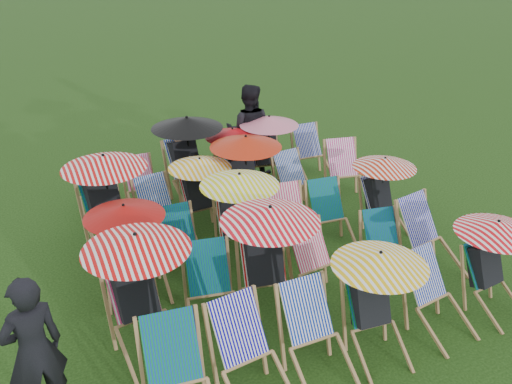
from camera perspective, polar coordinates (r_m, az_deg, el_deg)
name	(u,v)px	position (r m, az deg, el deg)	size (l,w,h in m)	color
ground	(265,260)	(8.28, 0.88, -6.82)	(100.00, 100.00, 0.00)	black
deckchair_0	(178,383)	(5.71, -7.79, -18.41)	(0.76, 0.99, 1.02)	#9A7548
deckchair_1	(253,358)	(5.92, -0.35, -16.30)	(0.78, 1.00, 1.00)	#9A7548
deckchair_2	(318,338)	(6.20, 6.27, -14.31)	(0.67, 0.92, 0.98)	#9A7548
deckchair_3	(377,304)	(6.48, 12.01, -10.88)	(1.06, 1.11, 1.25)	#9A7548
deckchair_4	(440,297)	(7.09, 17.88, -9.99)	(0.75, 0.95, 0.94)	#9A7548
deckchair_5	(495,266)	(7.59, 22.75, -6.81)	(1.01, 1.08, 1.20)	#9A7548
deckchair_6	(140,293)	(6.48, -11.51, -9.85)	(1.20, 1.29, 1.42)	#9A7548
deckchair_7	(212,292)	(6.84, -4.43, -9.95)	(0.77, 0.97, 0.96)	#9A7548
deckchair_8	(268,261)	(6.87, 1.23, -6.94)	(1.20, 1.27, 1.42)	#9A7548
deckchair_9	(320,265)	(7.36, 6.46, -7.31)	(0.74, 0.94, 0.93)	#9A7548
deckchair_10	(387,250)	(7.88, 12.99, -5.68)	(0.71, 0.89, 0.88)	#9A7548
deckchair_11	(432,239)	(8.16, 17.22, -4.53)	(0.85, 1.05, 1.01)	#9A7548
deckchair_12	(125,249)	(7.50, -12.96, -5.57)	(1.03, 1.09, 1.22)	#9A7548
deckchair_13	(181,250)	(7.65, -7.47, -5.82)	(0.64, 0.89, 0.96)	#9A7548
deckchair_14	(238,218)	(7.93, -1.77, -2.61)	(1.11, 1.18, 1.31)	#9A7548
deckchair_15	(291,225)	(8.18, 3.57, -3.35)	(0.73, 0.95, 0.97)	#9A7548
deckchair_16	(332,218)	(8.49, 7.65, -2.56)	(0.68, 0.90, 0.93)	#9A7548
deckchair_17	(384,193)	(9.03, 12.64, -0.12)	(0.98, 1.04, 1.16)	#9A7548
deckchair_18	(108,202)	(8.47, -14.57, -1.02)	(1.22, 1.33, 1.45)	#9A7548
deckchair_19	(161,213)	(8.66, -9.49, -2.08)	(0.73, 0.93, 0.94)	#9A7548
deckchair_20	(201,194)	(8.83, -5.53, -0.17)	(0.98, 1.04, 1.16)	#9A7548
deckchair_21	(247,177)	(9.12, -0.92, 1.55)	(1.15, 1.23, 1.36)	#9A7548
deckchair_22	(298,184)	(9.51, 4.20, 0.83)	(0.71, 0.92, 0.92)	#9A7548
deckchair_23	(347,173)	(9.93, 9.06, 1.87)	(0.81, 1.00, 0.98)	#9A7548
deckchair_24	(96,191)	(9.66, -15.75, 0.12)	(0.59, 0.81, 0.87)	#9A7548
deckchair_25	(143,186)	(9.66, -11.25, 0.57)	(0.58, 0.80, 0.85)	#9A7548
deckchair_26	(189,158)	(9.80, -6.70, 3.43)	(1.22, 1.32, 1.44)	#9A7548
deckchair_27	(233,160)	(10.06, -2.35, 3.24)	(0.97, 1.01, 1.15)	#9A7548
deckchair_28	(268,150)	(10.34, 1.20, 4.26)	(1.06, 1.13, 1.26)	#9A7548
deckchair_29	(313,154)	(10.74, 5.71, 3.83)	(0.63, 0.87, 0.93)	#9A7548
person_left	(33,350)	(5.93, -21.37, -14.52)	(0.59, 0.39, 1.61)	black
person_rear	(249,131)	(10.63, -0.74, 6.12)	(0.86, 0.67, 1.76)	black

